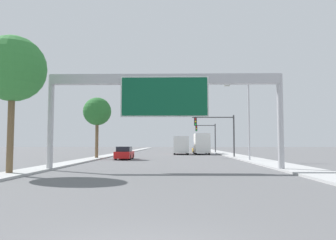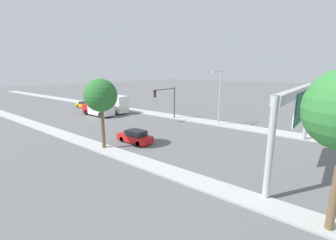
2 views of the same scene
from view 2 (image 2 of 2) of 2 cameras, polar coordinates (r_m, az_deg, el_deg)
The scene contains 11 objects.
sidewalk_right at distance 56.15m, azimuth -16.09°, elevation 3.55°, with size 3.00×120.00×0.15m.
median_strip_left at distance 48.00m, azimuth -34.24°, elevation 0.40°, with size 2.00×120.00×0.15m.
sign_gantry at distance 23.09m, azimuth 30.25°, elevation 3.84°, with size 16.83×0.73×6.86m.
car_mid_left at distance 26.72m, azimuth -8.37°, elevation -4.23°, with size 1.79×4.40×1.51m.
car_mid_center at distance 54.73m, azimuth -20.46°, elevation 3.67°, with size 1.89×4.39×1.43m.
truck_box_primary at distance 46.05m, azimuth -13.74°, elevation 3.94°, with size 2.42×7.25×3.50m.
truck_box_secondary at distance 43.88m, azimuth -17.15°, elevation 3.03°, with size 2.46×7.02×3.02m.
traffic_light_near_intersection at distance 37.66m, azimuth -0.12°, elevation 5.73°, with size 5.59×0.32×5.62m.
traffic_light_mid_block at distance 52.76m, azimuth -17.11°, elevation 7.01°, with size 4.03×0.32×5.61m.
palm_tree_background at distance 24.36m, azimuth -16.71°, elevation 5.87°, with size 3.42×3.42×7.52m.
street_lamp_right at distance 34.49m, azimuth 12.77°, elevation 6.58°, with size 2.68×0.28×8.37m.
Camera 2 is at (-22.70, 14.75, 8.35)m, focal length 24.00 mm.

